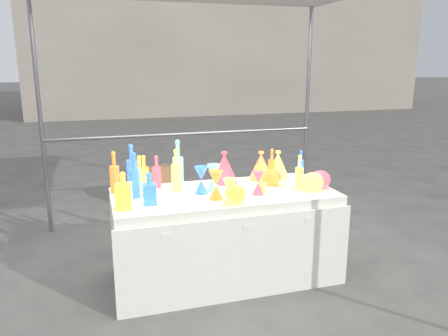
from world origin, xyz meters
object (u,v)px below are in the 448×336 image
object	(u,v)px
display_table	(224,235)
hourglass_0	(216,185)
cardboard_box_closed	(154,185)
decanter_0	(123,190)
globe_0	(235,195)
bottle_0	(144,172)

from	to	relation	value
display_table	hourglass_0	distance (m)	0.52
cardboard_box_closed	decanter_0	world-z (taller)	decanter_0
globe_0	bottle_0	bearing A→B (deg)	134.63
display_table	decanter_0	bearing A→B (deg)	-167.00
cardboard_box_closed	hourglass_0	size ratio (longest dim) A/B	2.63
display_table	globe_0	bearing A→B (deg)	-90.58
bottle_0	hourglass_0	world-z (taller)	bottle_0
display_table	bottle_0	xyz separation A→B (m)	(-0.61, 0.32, 0.52)
cardboard_box_closed	bottle_0	world-z (taller)	bottle_0
cardboard_box_closed	globe_0	xyz separation A→B (m)	(0.29, -2.54, 0.60)
hourglass_0	globe_0	world-z (taller)	hourglass_0
display_table	globe_0	world-z (taller)	globe_0
decanter_0	hourglass_0	bearing A→B (deg)	11.00
hourglass_0	display_table	bearing A→B (deg)	53.73
bottle_0	cardboard_box_closed	bearing A→B (deg)	80.63
bottle_0	globe_0	size ratio (longest dim) A/B	1.76
cardboard_box_closed	globe_0	bearing A→B (deg)	-98.64
cardboard_box_closed	hourglass_0	bearing A→B (deg)	-100.90
globe_0	hourglass_0	bearing A→B (deg)	128.52
display_table	globe_0	xyz separation A→B (m)	(-0.00, -0.30, 0.44)
display_table	cardboard_box_closed	bearing A→B (deg)	97.30
display_table	globe_0	size ratio (longest dim) A/B	11.53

